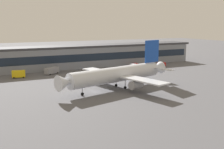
# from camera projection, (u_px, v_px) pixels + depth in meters

# --- Properties ---
(ground_plane) EXTENTS (600.00, 600.00, 0.00)m
(ground_plane) POSITION_uv_depth(u_px,v_px,m) (96.00, 92.00, 102.91)
(ground_plane) COLOR #56565B
(terminal_building) EXTENTS (183.97, 15.88, 12.85)m
(terminal_building) POSITION_uv_depth(u_px,v_px,m) (53.00, 58.00, 154.39)
(terminal_building) COLOR gray
(terminal_building) RESTS_ON ground_plane
(airliner) EXTENTS (52.64, 44.80, 18.27)m
(airliner) POSITION_uv_depth(u_px,v_px,m) (118.00, 74.00, 107.89)
(airliner) COLOR silver
(airliner) RESTS_ON ground_plane
(pushback_tractor) EXTENTS (3.65, 5.28, 1.75)m
(pushback_tractor) POSITION_uv_depth(u_px,v_px,m) (136.00, 64.00, 165.49)
(pushback_tractor) COLOR red
(pushback_tractor) RESTS_ON ground_plane
(fuel_truck) EXTENTS (8.48, 7.12, 3.35)m
(fuel_truck) POSITION_uv_depth(u_px,v_px,m) (52.00, 70.00, 139.37)
(fuel_truck) COLOR gray
(fuel_truck) RESTS_ON ground_plane
(stair_truck) EXTENTS (6.36, 3.55, 3.55)m
(stair_truck) POSITION_uv_depth(u_px,v_px,m) (18.00, 74.00, 129.42)
(stair_truck) COLOR yellow
(stair_truck) RESTS_ON ground_plane
(crew_van) EXTENTS (5.28, 2.44, 2.55)m
(crew_van) POSITION_uv_depth(u_px,v_px,m) (161.00, 64.00, 163.47)
(crew_van) COLOR red
(crew_van) RESTS_ON ground_plane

